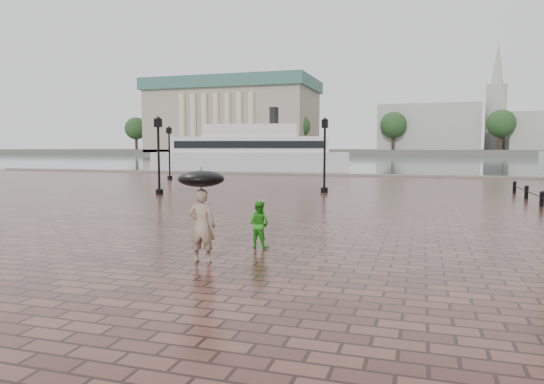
{
  "coord_description": "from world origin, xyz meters",
  "views": [
    {
      "loc": [
        8.66,
        -15.0,
        2.74
      ],
      "look_at": [
        4.36,
        -1.16,
        1.4
      ],
      "focal_mm": 32.0,
      "sensor_mm": 36.0,
      "label": 1
    }
  ],
  "objects": [
    {
      "name": "ferry_near",
      "position": [
        -10.56,
        38.7,
        2.21
      ],
      "size": [
        23.08,
        10.22,
        7.36
      ],
      "rotation": [
        0.0,
        0.0,
        0.22
      ],
      "color": "silver",
      "rests_on": "ground"
    },
    {
      "name": "far_trees",
      "position": [
        0.0,
        138.0,
        9.42
      ],
      "size": [
        188.0,
        8.0,
        13.5
      ],
      "color": "#2D2119",
      "rests_on": "ground"
    },
    {
      "name": "museum",
      "position": [
        -55.0,
        144.61,
        13.91
      ],
      "size": [
        57.0,
        32.5,
        26.0
      ],
      "color": "gray",
      "rests_on": "ground"
    },
    {
      "name": "adult_pedestrian",
      "position": [
        3.7,
        -4.64,
        0.89
      ],
      "size": [
        0.7,
        0.5,
        1.77
      ],
      "primitive_type": "imported",
      "rotation": [
        0.0,
        0.0,
        3.27
      ],
      "color": "gray",
      "rests_on": "ground"
    },
    {
      "name": "harbour_water",
      "position": [
        0.0,
        92.0,
        0.0
      ],
      "size": [
        240.0,
        240.0,
        0.0
      ],
      "primitive_type": "plane",
      "color": "#454E54",
      "rests_on": "ground"
    },
    {
      "name": "ground",
      "position": [
        0.0,
        0.0,
        0.0
      ],
      "size": [
        300.0,
        300.0,
        0.0
      ],
      "primitive_type": "plane",
      "color": "#361C18",
      "rests_on": "ground"
    },
    {
      "name": "street_lamps",
      "position": [
        -5.0,
        15.33,
        2.33
      ],
      "size": [
        15.44,
        12.44,
        4.4
      ],
      "color": "black",
      "rests_on": "ground"
    },
    {
      "name": "umbrella",
      "position": [
        3.7,
        -4.64,
        2.0
      ],
      "size": [
        1.1,
        1.1,
        1.16
      ],
      "color": "black",
      "rests_on": "ground"
    },
    {
      "name": "child_pedestrian",
      "position": [
        4.45,
        -2.64,
        0.64
      ],
      "size": [
        0.71,
        0.6,
        1.29
      ],
      "primitive_type": "imported",
      "rotation": [
        0.0,
        0.0,
        2.95
      ],
      "color": "#27931B",
      "rests_on": "ground"
    },
    {
      "name": "far_shore",
      "position": [
        0.0,
        160.0,
        1.0
      ],
      "size": [
        300.0,
        60.0,
        2.0
      ],
      "primitive_type": "cube",
      "color": "#4C4C47",
      "rests_on": "ground"
    },
    {
      "name": "quay_edge",
      "position": [
        0.0,
        32.0,
        0.0
      ],
      "size": [
        80.0,
        0.6,
        0.3
      ],
      "primitive_type": "cube",
      "color": "slate",
      "rests_on": "ground"
    }
  ]
}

